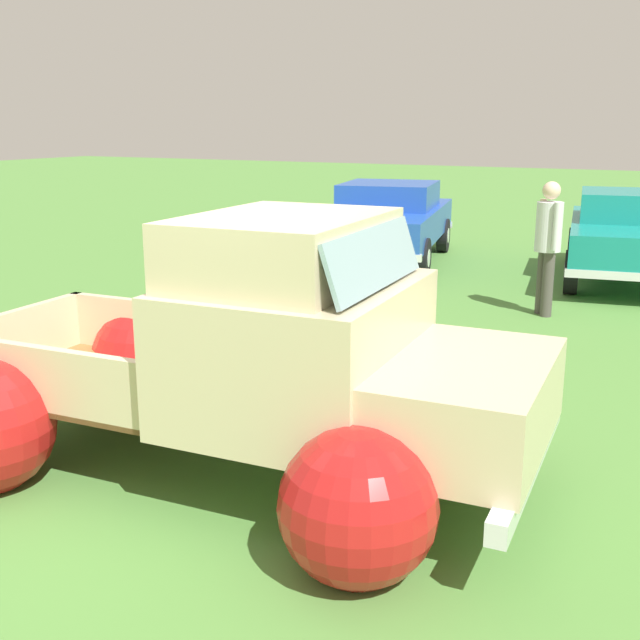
{
  "coord_description": "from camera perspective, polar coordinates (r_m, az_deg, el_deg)",
  "views": [
    {
      "loc": [
        3.17,
        -4.44,
        2.52
      ],
      "look_at": [
        0.0,
        1.59,
        0.78
      ],
      "focal_mm": 43.77,
      "sensor_mm": 36.0,
      "label": 1
    }
  ],
  "objects": [
    {
      "name": "spectator_2",
      "position": [
        10.7,
        16.33,
        5.67
      ],
      "size": [
        0.47,
        0.48,
        1.77
      ],
      "rotation": [
        0.0,
        0.0,
        0.63
      ],
      "color": "#4C4742",
      "rests_on": "ground"
    },
    {
      "name": "vintage_pickup_truck",
      "position": [
        5.55,
        -4.0,
        -4.26
      ],
      "size": [
        4.73,
        2.99,
        1.96
      ],
      "rotation": [
        0.0,
        0.0,
        0.06
      ],
      "color": "black",
      "rests_on": "ground"
    },
    {
      "name": "show_car_0",
      "position": [
        14.48,
        4.95,
        7.39
      ],
      "size": [
        2.79,
        4.61,
        1.43
      ],
      "rotation": [
        0.0,
        0.0,
        -1.36
      ],
      "color": "black",
      "rests_on": "ground"
    },
    {
      "name": "ground_plane",
      "position": [
        6.01,
        -7.19,
        -10.61
      ],
      "size": [
        80.0,
        80.0,
        0.0
      ],
      "primitive_type": "plane",
      "color": "#548C3D"
    },
    {
      "name": "show_car_1",
      "position": [
        13.58,
        21.56,
        5.96
      ],
      "size": [
        2.46,
        4.42,
        1.43
      ],
      "rotation": [
        0.0,
        0.0,
        -1.41
      ],
      "color": "black",
      "rests_on": "ground"
    }
  ]
}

